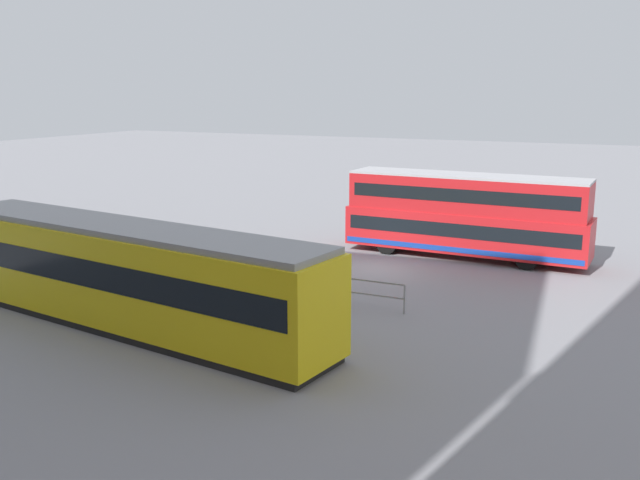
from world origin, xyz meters
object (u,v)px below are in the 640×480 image
(double_decker_bus, at_px, (465,215))
(tram_yellow, at_px, (124,273))
(pedestrian_crossing, at_px, (240,303))
(info_sign, at_px, (221,255))
(pedestrian_near_railing, at_px, (264,266))

(double_decker_bus, relative_size, tram_yellow, 0.70)
(pedestrian_crossing, distance_m, info_sign, 4.20)
(double_decker_bus, relative_size, pedestrian_crossing, 7.06)
(double_decker_bus, height_order, pedestrian_crossing, double_decker_bus)
(double_decker_bus, height_order, info_sign, double_decker_bus)
(double_decker_bus, distance_m, info_sign, 12.22)
(tram_yellow, relative_size, pedestrian_crossing, 10.10)
(pedestrian_near_railing, bearing_deg, tram_yellow, 67.76)
(pedestrian_crossing, bearing_deg, double_decker_bus, -107.54)
(tram_yellow, xyz_separation_m, pedestrian_near_railing, (-2.22, -5.42, -0.76))
(pedestrian_near_railing, bearing_deg, double_decker_bus, -122.23)
(pedestrian_near_railing, relative_size, pedestrian_crossing, 1.11)
(double_decker_bus, relative_size, info_sign, 5.02)
(pedestrian_near_railing, xyz_separation_m, info_sign, (1.25, 1.08, 0.53))
(double_decker_bus, relative_size, pedestrian_near_railing, 6.36)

